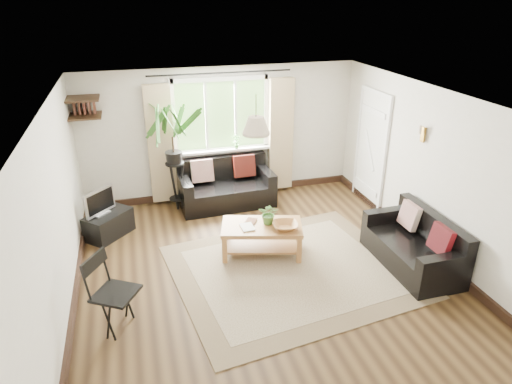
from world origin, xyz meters
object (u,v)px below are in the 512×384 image
object	(u,v)px
tv_stand	(109,224)
folding_chair	(116,295)
coffee_table	(262,239)
palm_stand	(174,159)
sofa_back	(226,185)
sofa_right	(413,243)

from	to	relation	value
tv_stand	folding_chair	distance (m)	2.32
coffee_table	folding_chair	size ratio (longest dim) A/B	1.24
folding_chair	palm_stand	bearing A→B (deg)	12.92
sofa_back	coffee_table	size ratio (longest dim) A/B	1.44
sofa_right	tv_stand	size ratio (longest dim) A/B	2.09
sofa_back	sofa_right	bearing A→B (deg)	-54.37
palm_stand	sofa_back	bearing A→B (deg)	-2.95
sofa_back	sofa_right	size ratio (longest dim) A/B	1.08
tv_stand	folding_chair	xyz separation A→B (m)	(0.15, -2.30, 0.27)
coffee_table	palm_stand	xyz separation A→B (m)	(-1.03, 1.84, 0.72)
tv_stand	sofa_right	bearing A→B (deg)	-72.12
tv_stand	palm_stand	bearing A→B (deg)	-15.83
coffee_table	folding_chair	distance (m)	2.34
sofa_right	coffee_table	size ratio (longest dim) A/B	1.32
sofa_right	palm_stand	bearing A→B (deg)	-132.91
palm_stand	folding_chair	size ratio (longest dim) A/B	2.04
sofa_right	tv_stand	bearing A→B (deg)	-116.86
coffee_table	tv_stand	distance (m)	2.48
sofa_right	palm_stand	size ratio (longest dim) A/B	0.81
coffee_table	sofa_right	bearing A→B (deg)	-24.18
tv_stand	coffee_table	bearing A→B (deg)	-73.95
folding_chair	coffee_table	bearing A→B (deg)	-29.22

